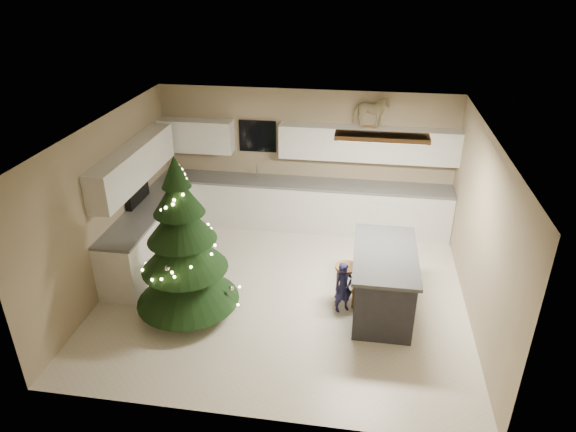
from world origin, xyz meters
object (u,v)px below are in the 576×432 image
object	(u,v)px
bar_stool	(346,275)
rocking_horse	(371,112)
toddler	(343,287)
island	(383,281)
christmas_tree	(184,253)

from	to	relation	value
bar_stool	rocking_horse	size ratio (longest dim) A/B	1.02
bar_stool	toddler	world-z (taller)	toddler
toddler	rocking_horse	bearing A→B (deg)	55.38
bar_stool	rocking_horse	bearing A→B (deg)	85.14
rocking_horse	toddler	bearing A→B (deg)	173.59
island	rocking_horse	bearing A→B (deg)	97.40
island	bar_stool	world-z (taller)	island
bar_stool	christmas_tree	bearing A→B (deg)	-165.77
toddler	rocking_horse	world-z (taller)	rocking_horse
toddler	rocking_horse	size ratio (longest dim) A/B	1.25
christmas_tree	bar_stool	bearing A→B (deg)	14.23
toddler	christmas_tree	bearing A→B (deg)	160.28
island	toddler	world-z (taller)	island
rocking_horse	bar_stool	bearing A→B (deg)	173.80
island	christmas_tree	world-z (taller)	christmas_tree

